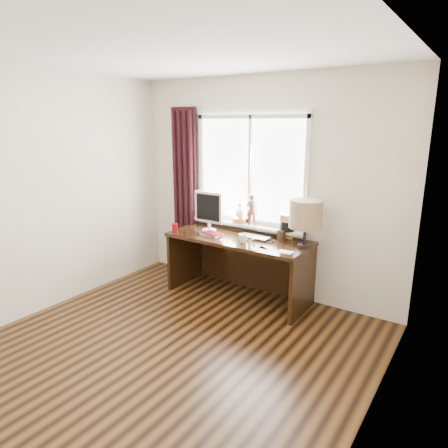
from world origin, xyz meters
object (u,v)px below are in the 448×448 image
Objects in this scene: desk at (243,255)px; monitor at (209,209)px; table_lamp at (306,214)px; laptop at (255,237)px; mug at (243,238)px; red_cup at (175,228)px.

monitor reaches higher than desk.
monitor is (-0.46, -0.06, 0.52)m from desk.
monitor is at bearing -178.33° from table_lamp.
monitor reaches higher than laptop.
red_cup is at bearing -175.55° from mug.
monitor is (0.33, 0.26, 0.23)m from red_cup.
red_cup is at bearing -141.71° from monitor.
red_cup is 0.19× the size of table_lamp.
desk is (-0.15, 0.24, -0.30)m from mug.
laptop is 3.75× the size of red_cup.
monitor is (-0.64, -0.03, 0.26)m from laptop.
desk is at bearing 121.12° from mug.
monitor is at bearing 162.79° from mug.
red_cup is 1.63m from table_lamp.
desk is at bearing 7.06° from monitor.
desk is (0.79, 0.32, -0.29)m from red_cup.
table_lamp is (0.61, 0.01, 0.35)m from laptop.
monitor reaches higher than mug.
table_lamp reaches higher than laptop.
laptop is 0.22m from mug.
monitor is at bearing -172.94° from desk.
red_cup is 0.90m from desk.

